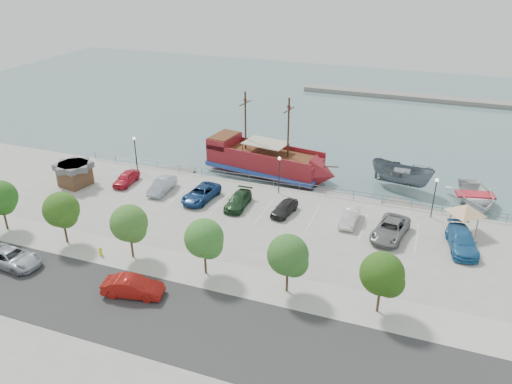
% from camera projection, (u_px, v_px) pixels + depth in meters
% --- Properties ---
extents(ground, '(160.00, 160.00, 0.00)m').
position_uv_depth(ground, '(258.00, 229.00, 49.87)').
color(ground, slate).
extents(land_slab, '(100.00, 58.00, 1.20)m').
position_uv_depth(land_slab, '(147.00, 378.00, 32.00)').
color(land_slab, gray).
rests_on(land_slab, ground).
extents(street, '(100.00, 8.00, 0.04)m').
position_uv_depth(street, '(183.00, 322.00, 35.94)').
color(street, '#333333').
rests_on(street, land_slab).
extents(sidewalk, '(100.00, 4.00, 0.05)m').
position_uv_depth(sidewalk, '(217.00, 275.00, 41.00)').
color(sidewalk, '#B4AF9D').
rests_on(sidewalk, land_slab).
extents(seawall_railing, '(50.00, 0.06, 1.00)m').
position_uv_depth(seawall_railing, '(282.00, 184.00, 55.78)').
color(seawall_railing, '#5A5E62').
rests_on(seawall_railing, land_slab).
extents(far_shore, '(40.00, 3.00, 0.80)m').
position_uv_depth(far_shore, '(410.00, 97.00, 92.94)').
color(far_shore, gray).
rests_on(far_shore, ground).
extents(pirate_ship, '(16.90, 6.90, 10.53)m').
position_uv_depth(pirate_ship, '(273.00, 163.00, 60.63)').
color(pirate_ship, maroon).
rests_on(pirate_ship, ground).
extents(patrol_boat, '(7.93, 4.77, 2.88)m').
position_uv_depth(patrol_boat, '(401.00, 177.00, 57.73)').
color(patrol_boat, slate).
rests_on(patrol_boat, ground).
extents(speedboat, '(6.96, 8.57, 1.56)m').
position_uv_depth(speedboat, '(475.00, 197.00, 54.41)').
color(speedboat, silver).
rests_on(speedboat, ground).
extents(dock_west, '(6.53, 3.49, 0.36)m').
position_uv_depth(dock_west, '(169.00, 171.00, 62.30)').
color(dock_west, slate).
rests_on(dock_west, ground).
extents(dock_mid, '(7.92, 3.39, 0.44)m').
position_uv_depth(dock_mid, '(346.00, 199.00, 55.35)').
color(dock_mid, gray).
rests_on(dock_mid, ground).
extents(dock_east, '(7.13, 3.98, 0.39)m').
position_uv_depth(dock_east, '(418.00, 210.00, 52.97)').
color(dock_east, slate).
rests_on(dock_east, ground).
extents(shed, '(3.83, 3.83, 2.65)m').
position_uv_depth(shed, '(75.00, 173.00, 56.16)').
color(shed, brown).
rests_on(shed, land_slab).
extents(canopy_tent, '(4.25, 4.25, 3.24)m').
position_uv_depth(canopy_tent, '(467.00, 205.00, 46.20)').
color(canopy_tent, slate).
rests_on(canopy_tent, land_slab).
extents(street_van, '(5.48, 2.76, 1.49)m').
position_uv_depth(street_van, '(11.00, 258.00, 42.07)').
color(street_van, '#A6ABB3').
rests_on(street_van, street).
extents(street_sedan, '(4.96, 2.54, 1.56)m').
position_uv_depth(street_sedan, '(133.00, 287.00, 38.36)').
color(street_sedan, maroon).
rests_on(street_sedan, street).
extents(fire_hydrant, '(0.29, 0.29, 0.83)m').
position_uv_depth(fire_hydrant, '(101.00, 251.00, 43.48)').
color(fire_hydrant, yellow).
rests_on(fire_hydrant, sidewalk).
extents(lamp_post_left, '(0.36, 0.36, 4.28)m').
position_uv_depth(lamp_post_left, '(135.00, 148.00, 59.23)').
color(lamp_post_left, black).
rests_on(lamp_post_left, land_slab).
extents(lamp_post_mid, '(0.36, 0.36, 4.28)m').
position_uv_depth(lamp_post_mid, '(279.00, 168.00, 53.62)').
color(lamp_post_mid, black).
rests_on(lamp_post_mid, land_slab).
extents(lamp_post_right, '(0.36, 0.36, 4.28)m').
position_uv_depth(lamp_post_right, '(435.00, 191.00, 48.64)').
color(lamp_post_right, black).
rests_on(lamp_post_right, land_slab).
extents(tree_a, '(3.30, 3.20, 5.00)m').
position_uv_depth(tree_a, '(1.00, 199.00, 46.30)').
color(tree_a, '#473321').
rests_on(tree_a, sidewalk).
extents(tree_b, '(3.30, 3.20, 5.00)m').
position_uv_depth(tree_b, '(62.00, 211.00, 44.12)').
color(tree_b, '#473321').
rests_on(tree_b, sidewalk).
extents(tree_c, '(3.30, 3.20, 5.00)m').
position_uv_depth(tree_c, '(130.00, 225.00, 41.94)').
color(tree_c, '#473321').
rests_on(tree_c, sidewalk).
extents(tree_d, '(3.30, 3.20, 5.00)m').
position_uv_depth(tree_d, '(205.00, 240.00, 39.76)').
color(tree_d, '#473321').
rests_on(tree_d, sidewalk).
extents(tree_e, '(3.30, 3.20, 5.00)m').
position_uv_depth(tree_e, '(289.00, 257.00, 37.58)').
color(tree_e, '#473321').
rests_on(tree_e, sidewalk).
extents(tree_f, '(3.30, 3.20, 5.00)m').
position_uv_depth(tree_f, '(384.00, 276.00, 35.40)').
color(tree_f, '#473321').
rests_on(tree_f, sidewalk).
extents(parked_car_a, '(1.92, 4.22, 1.40)m').
position_uv_depth(parked_car_a, '(126.00, 178.00, 56.76)').
color(parked_car_a, red).
rests_on(parked_car_a, land_slab).
extents(parked_car_b, '(1.76, 4.55, 1.48)m').
position_uv_depth(parked_car_b, '(162.00, 185.00, 54.93)').
color(parked_car_b, '#9FA6B5').
rests_on(parked_car_b, land_slab).
extents(parked_car_c, '(2.96, 5.46, 1.45)m').
position_uv_depth(parked_car_c, '(201.00, 194.00, 53.11)').
color(parked_car_c, navy).
rests_on(parked_car_c, land_slab).
extents(parked_car_d, '(2.04, 4.73, 1.36)m').
position_uv_depth(parked_car_d, '(238.00, 201.00, 51.73)').
color(parked_car_d, '#1D3D20').
rests_on(parked_car_d, land_slab).
extents(parked_car_e, '(2.25, 4.13, 1.33)m').
position_uv_depth(parked_car_e, '(284.00, 208.00, 50.30)').
color(parked_car_e, '#252525').
rests_on(parked_car_e, land_slab).
extents(parked_car_f, '(1.52, 4.20, 1.38)m').
position_uv_depth(parked_car_f, '(350.00, 217.00, 48.64)').
color(parked_car_f, white).
rests_on(parked_car_f, land_slab).
extents(parked_car_g, '(3.54, 6.01, 1.57)m').
position_uv_depth(parked_car_g, '(390.00, 229.00, 46.25)').
color(parked_car_g, gray).
rests_on(parked_car_g, land_slab).
extents(parked_car_h, '(3.18, 5.81, 1.60)m').
position_uv_depth(parked_car_h, '(462.00, 241.00, 44.35)').
color(parked_car_h, '#26679F').
rests_on(parked_car_h, land_slab).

